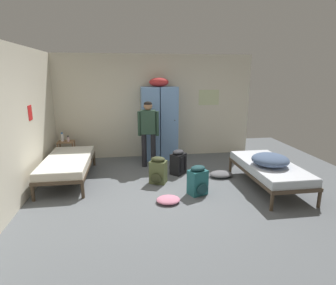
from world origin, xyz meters
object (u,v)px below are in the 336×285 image
at_px(lotion_bottle, 68,139).
at_px(water_bottle, 62,137).
at_px(backpack_teal, 198,181).
at_px(clothes_pile_grey, 221,174).
at_px(shelf_unit, 67,150).
at_px(bed_right, 269,169).
at_px(locker_bank, 159,122).
at_px(bedding_heap, 270,160).
at_px(person_traveler, 148,128).
at_px(backpack_olive, 158,171).
at_px(clothes_pile_pink, 168,200).
at_px(bed_left_rear, 68,163).
at_px(backpack_black, 178,162).

bearing_deg(lotion_bottle, water_bottle, 158.20).
height_order(backpack_teal, clothes_pile_grey, backpack_teal).
bearing_deg(shelf_unit, backpack_teal, -38.86).
bearing_deg(bed_right, locker_bank, 130.86).
height_order(shelf_unit, bedding_heap, bedding_heap).
xyz_separation_m(shelf_unit, backpack_teal, (2.74, -2.21, -0.09)).
height_order(locker_bank, clothes_pile_grey, locker_bank).
relative_size(bedding_heap, clothes_pile_grey, 1.38).
relative_size(person_traveler, water_bottle, 7.11).
distance_m(locker_bank, backpack_olive, 1.81).
bearing_deg(clothes_pile_grey, backpack_teal, -132.42).
bearing_deg(bedding_heap, bed_right, 62.37).
bearing_deg(clothes_pile_pink, bed_left_rear, 145.44).
bearing_deg(clothes_pile_pink, clothes_pile_grey, 38.56).
xyz_separation_m(bed_left_rear, person_traveler, (1.72, 0.65, 0.56)).
relative_size(shelf_unit, backpack_black, 1.04).
height_order(bed_left_rear, water_bottle, water_bottle).
distance_m(bed_right, backpack_teal, 1.45).
relative_size(water_bottle, clothes_pile_pink, 0.53).
xyz_separation_m(person_traveler, backpack_black, (0.59, -0.58, -0.68)).
xyz_separation_m(bedding_heap, clothes_pile_pink, (-1.96, -0.24, -0.56)).
relative_size(person_traveler, clothes_pile_pink, 3.77).
bearing_deg(water_bottle, bedding_heap, -28.08).
relative_size(bedding_heap, backpack_black, 1.26).
distance_m(person_traveler, water_bottle, 2.14).
bearing_deg(clothes_pile_grey, lotion_bottle, 157.83).
bearing_deg(backpack_teal, bed_left_rear, 157.01).
bearing_deg(lotion_bottle, bed_left_rear, -80.79).
height_order(bedding_heap, person_traveler, person_traveler).
height_order(bed_right, clothes_pile_pink, bed_right).
bearing_deg(bedding_heap, clothes_pile_pink, -172.90).
xyz_separation_m(shelf_unit, person_traveler, (1.97, -0.50, 0.59)).
bearing_deg(bed_right, clothes_pile_grey, 137.70).
bearing_deg(clothes_pile_grey, backpack_olive, -174.30).
distance_m(water_bottle, backpack_olive, 2.70).
relative_size(lotion_bottle, backpack_black, 0.26).
bearing_deg(clothes_pile_grey, water_bottle, 157.85).
bearing_deg(bed_left_rear, water_bottle, 105.75).
bearing_deg(lotion_bottle, clothes_pile_pink, -49.30).
bearing_deg(clothes_pile_pink, bed_right, 10.61).
height_order(water_bottle, clothes_pile_pink, water_bottle).
height_order(bedding_heap, clothes_pile_grey, bedding_heap).
xyz_separation_m(bed_left_rear, backpack_black, (2.32, 0.06, -0.12)).
bearing_deg(water_bottle, person_traveler, -14.33).
height_order(shelf_unit, lotion_bottle, lotion_bottle).
xyz_separation_m(bed_left_rear, bedding_heap, (3.86, -1.07, 0.22)).
height_order(person_traveler, backpack_teal, person_traveler).
height_order(bedding_heap, clothes_pile_pink, bedding_heap).
distance_m(bedding_heap, person_traveler, 2.76).
relative_size(bed_left_rear, backpack_teal, 3.45).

